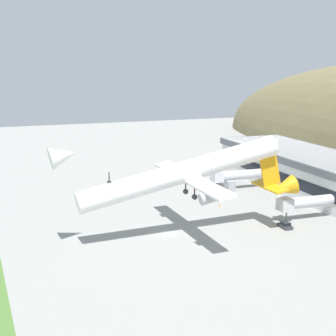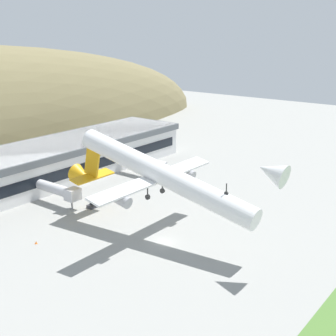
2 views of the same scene
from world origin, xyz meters
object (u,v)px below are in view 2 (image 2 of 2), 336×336
object	(u,v)px
service_car_2	(175,175)
jetway_2	(144,164)
terminal_building	(14,170)
service_car_1	(146,180)
jetway_1	(60,190)
traffic_cone_1	(36,242)
cargo_airplane	(159,175)
service_car_0	(95,205)

from	to	relation	value
service_car_2	jetway_2	bearing A→B (deg)	123.50
terminal_building	service_car_1	xyz separation A→B (m)	(27.63, -22.74, -5.32)
terminal_building	service_car_2	size ratio (longest dim) A/B	30.98
service_car_1	jetway_1	bearing A→B (deg)	170.23
jetway_2	traffic_cone_1	bearing A→B (deg)	-166.30
cargo_airplane	service_car_1	bearing A→B (deg)	44.83
service_car_0	traffic_cone_1	size ratio (longest dim) A/B	6.59
jetway_1	traffic_cone_1	size ratio (longest dim) A/B	24.17
terminal_building	traffic_cone_1	bearing A→B (deg)	-118.58
jetway_2	terminal_building	bearing A→B (deg)	148.19
cargo_airplane	service_car_1	size ratio (longest dim) A/B	12.98
traffic_cone_1	jetway_2	bearing A→B (deg)	13.70
service_car_0	traffic_cone_1	xyz separation A→B (m)	(-21.78, -5.55, -0.30)
service_car_2	service_car_1	bearing A→B (deg)	154.39
cargo_airplane	service_car_0	size ratio (longest dim) A/B	14.18
jetway_2	service_car_2	xyz separation A→B (m)	(4.97, -7.51, -3.29)
jetway_1	traffic_cone_1	world-z (taller)	jetway_1
terminal_building	jetway_1	size ratio (longest dim) A/B	8.50
cargo_airplane	service_car_2	distance (m)	41.77
terminal_building	jetway_1	distance (m)	18.16
terminal_building	cargo_airplane	distance (m)	48.55
jetway_2	service_car_0	bearing A→B (deg)	-166.81
cargo_airplane	traffic_cone_1	xyz separation A→B (m)	(-19.12, 17.02, -12.96)
jetway_1	jetway_2	distance (m)	30.68
service_car_0	service_car_2	xyz separation A→B (m)	(31.08, -1.39, 0.11)
service_car_0	service_car_1	bearing A→B (deg)	6.60
terminal_building	traffic_cone_1	world-z (taller)	terminal_building
traffic_cone_1	terminal_building	bearing A→B (deg)	61.42
cargo_airplane	jetway_2	bearing A→B (deg)	44.93
service_car_1	service_car_2	distance (m)	9.30
jetway_1	service_car_0	size ratio (longest dim) A/B	3.67
terminal_building	service_car_1	world-z (taller)	terminal_building
service_car_2	jetway_1	bearing A→B (deg)	166.26
service_car_0	traffic_cone_1	distance (m)	22.47
service_car_2	traffic_cone_1	bearing A→B (deg)	-175.50
service_car_1	jetway_2	bearing A→B (deg)	45.64
jetway_2	traffic_cone_1	size ratio (longest dim) A/B	28.11
terminal_building	cargo_airplane	xyz separation A→B (m)	(2.27, -47.94, 7.30)
jetway_1	service_car_1	bearing A→B (deg)	-9.77
jetway_1	traffic_cone_1	distance (m)	21.82
jetway_1	traffic_cone_1	xyz separation A→B (m)	(-17.22, -12.87, -3.71)
jetway_2	service_car_0	size ratio (longest dim) A/B	4.27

